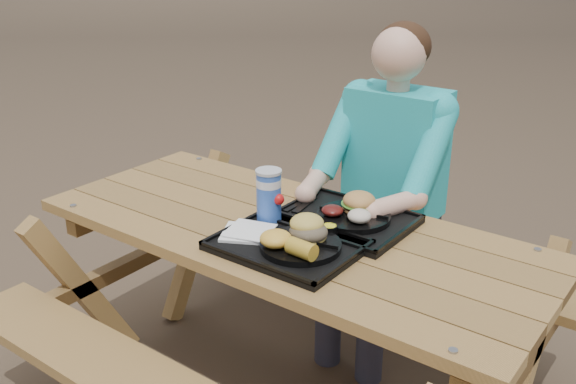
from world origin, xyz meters
The scene contains 17 objects.
picnic_table centered at (0.00, 0.00, 0.38)m, with size 1.80×1.49×0.75m, color #999999, non-canonical shape.
tray_near centered at (0.10, -0.14, 0.76)m, with size 0.45×0.35×0.02m, color black.
tray_far centered at (0.14, 0.14, 0.76)m, with size 0.45×0.35×0.02m, color black.
plate_near centered at (0.15, -0.14, 0.78)m, with size 0.26×0.26×0.02m, color black.
plate_far centered at (0.17, 0.15, 0.78)m, with size 0.26×0.26×0.02m, color black.
napkin_stack centered at (-0.05, -0.16, 0.78)m, with size 0.15×0.15×0.02m, color white.
soda_cup centered at (-0.06, -0.02, 0.86)m, with size 0.09×0.09×0.17m, color #1746B2.
condiment_bbq centered at (0.09, 0.00, 0.79)m, with size 0.05×0.05×0.03m, color black.
condiment_mustard centered at (0.17, 0.00, 0.79)m, with size 0.05×0.05×0.03m, color yellow.
sandwich centered at (0.16, -0.10, 0.85)m, with size 0.12×0.12×0.12m, color gold, non-canonical shape.
mac_cheese centered at (0.10, -0.20, 0.82)m, with size 0.10×0.10×0.05m, color yellow.
corn_cob centered at (0.21, -0.22, 0.82)m, with size 0.09×0.09×0.05m, color gold, non-canonical shape.
cutlery_far centered at (-0.03, 0.15, 0.77)m, with size 0.03×0.16×0.01m, color black.
burger centered at (0.17, 0.19, 0.84)m, with size 0.12×0.12×0.10m, color #C68946, non-canonical shape.
baked_beans centered at (0.12, 0.10, 0.81)m, with size 0.08×0.08×0.03m, color #571411.
potato_salad centered at (0.22, 0.10, 0.81)m, with size 0.08×0.08×0.04m, color beige.
diner centered at (0.08, 0.61, 0.64)m, with size 0.48×0.84×1.28m, color #1DB8CB, non-canonical shape.
Camera 1 is at (1.20, -1.62, 1.69)m, focal length 40.00 mm.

